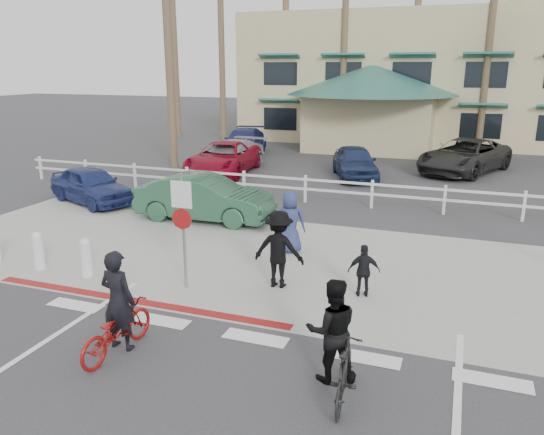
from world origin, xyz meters
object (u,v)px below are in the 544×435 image
at_px(bike_red, 116,329).
at_px(car_red_compact, 91,185).
at_px(sign_post, 183,226).
at_px(car_white_sedan, 205,198).
at_px(bike_black, 344,373).

height_order(bike_red, car_red_compact, car_red_compact).
distance_m(sign_post, car_white_sedan, 5.48).
height_order(bike_red, bike_black, bike_black).
xyz_separation_m(sign_post, bike_black, (4.20, -2.87, -0.99)).
xyz_separation_m(bike_black, car_white_sedan, (-6.28, 7.89, 0.27)).
bearing_deg(sign_post, car_red_compact, 140.87).
distance_m(bike_black, car_red_compact, 14.00).
bearing_deg(car_white_sedan, bike_red, -165.37).
xyz_separation_m(sign_post, car_red_compact, (-6.92, 5.63, -0.79)).
bearing_deg(bike_red, car_white_sedan, -68.99).
height_order(sign_post, car_white_sedan, sign_post).
height_order(sign_post, bike_black, sign_post).
distance_m(bike_black, car_white_sedan, 10.09).
distance_m(sign_post, car_red_compact, 8.96).
height_order(bike_black, car_red_compact, car_red_compact).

